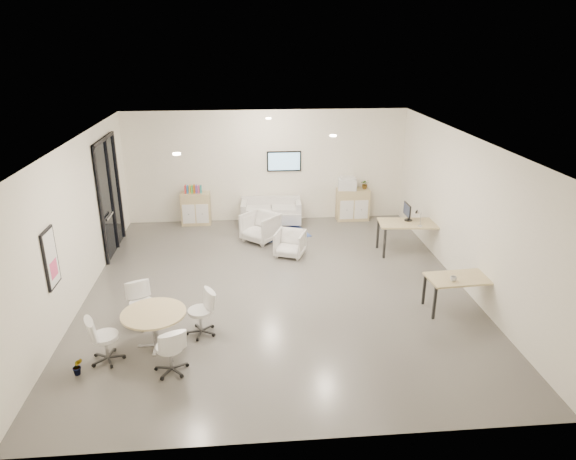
% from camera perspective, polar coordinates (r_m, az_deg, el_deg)
% --- Properties ---
extents(room_shell, '(9.60, 10.60, 4.80)m').
position_cam_1_polar(room_shell, '(10.52, -1.22, 1.35)').
color(room_shell, '#5F5C56').
rests_on(room_shell, ground).
extents(glass_door, '(0.09, 1.90, 2.85)m').
position_cam_1_polar(glass_door, '(13.34, -19.22, 3.93)').
color(glass_door, black).
rests_on(glass_door, room_shell).
extents(artwork, '(0.05, 0.54, 1.04)m').
position_cam_1_polar(artwork, '(9.63, -24.87, -2.89)').
color(artwork, black).
rests_on(artwork, room_shell).
extents(wall_tv, '(0.98, 0.06, 0.58)m').
position_cam_1_polar(wall_tv, '(14.80, -0.45, 7.65)').
color(wall_tv, black).
rests_on(wall_tv, room_shell).
extents(ceiling_spots, '(3.14, 4.14, 0.03)m').
position_cam_1_polar(ceiling_spots, '(10.92, -2.65, 10.62)').
color(ceiling_spots, '#FFEAC6').
rests_on(ceiling_spots, room_shell).
extents(sideboard_left, '(0.83, 0.43, 0.93)m').
position_cam_1_polar(sideboard_left, '(14.97, -10.20, 2.36)').
color(sideboard_left, tan).
rests_on(sideboard_left, room_shell).
extents(sideboard_right, '(0.94, 0.45, 0.94)m').
position_cam_1_polar(sideboard_right, '(15.22, 7.19, 2.84)').
color(sideboard_right, tan).
rests_on(sideboard_right, room_shell).
extents(books, '(0.48, 0.14, 0.22)m').
position_cam_1_polar(books, '(14.81, -10.50, 4.48)').
color(books, red).
rests_on(books, sideboard_left).
extents(printer, '(0.58, 0.51, 0.37)m').
position_cam_1_polar(printer, '(15.01, 6.60, 5.16)').
color(printer, white).
rests_on(printer, sideboard_right).
extents(loveseat, '(1.74, 0.94, 0.64)m').
position_cam_1_polar(loveseat, '(14.78, -1.89, 1.96)').
color(loveseat, silver).
rests_on(loveseat, room_shell).
extents(blue_rug, '(1.63, 1.31, 0.01)m').
position_cam_1_polar(blue_rug, '(14.10, -0.74, -0.44)').
color(blue_rug, navy).
rests_on(blue_rug, room_shell).
extents(armchair_left, '(1.11, 1.11, 0.83)m').
position_cam_1_polar(armchair_left, '(13.53, -3.10, 0.47)').
color(armchair_left, silver).
rests_on(armchair_left, room_shell).
extents(armchair_right, '(0.86, 0.83, 0.70)m').
position_cam_1_polar(armchair_right, '(12.61, 0.22, -1.38)').
color(armchair_right, silver).
rests_on(armchair_right, room_shell).
extents(desk_rear, '(1.58, 0.90, 0.79)m').
position_cam_1_polar(desk_rear, '(13.04, 13.38, 0.49)').
color(desk_rear, tan).
rests_on(desk_rear, room_shell).
extents(desk_front, '(1.42, 0.78, 0.72)m').
position_cam_1_polar(desk_front, '(10.58, 18.83, -5.33)').
color(desk_front, tan).
rests_on(desk_front, room_shell).
extents(monitor, '(0.20, 0.50, 0.44)m').
position_cam_1_polar(monitor, '(13.06, 13.12, 2.01)').
color(monitor, black).
rests_on(monitor, desk_rear).
extents(round_table, '(1.10, 1.10, 0.67)m').
position_cam_1_polar(round_table, '(9.20, -14.68, -9.32)').
color(round_table, tan).
rests_on(round_table, room_shell).
extents(meeting_chairs, '(2.27, 2.27, 0.82)m').
position_cam_1_polar(meeting_chairs, '(9.28, -14.58, -10.26)').
color(meeting_chairs, white).
rests_on(meeting_chairs, room_shell).
extents(plant_cabinet, '(0.31, 0.33, 0.21)m').
position_cam_1_polar(plant_cabinet, '(15.15, 8.56, 4.96)').
color(plant_cabinet, '#3F7F3F').
rests_on(plant_cabinet, sideboard_right).
extents(plant_floor, '(0.23, 0.33, 0.13)m').
position_cam_1_polar(plant_floor, '(9.16, -22.27, -14.28)').
color(plant_floor, '#3F7F3F').
rests_on(plant_floor, room_shell).
extents(cup, '(0.13, 0.11, 0.12)m').
position_cam_1_polar(cup, '(10.29, 17.91, -5.12)').
color(cup, white).
rests_on(cup, desk_front).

